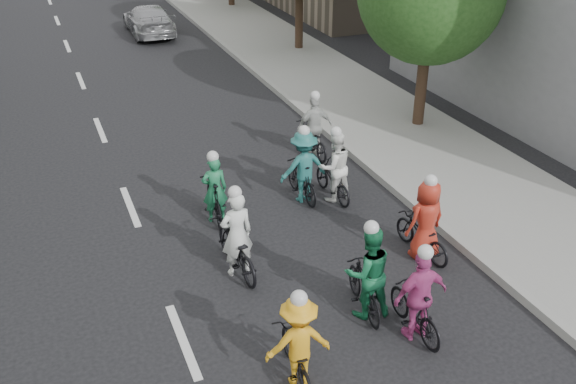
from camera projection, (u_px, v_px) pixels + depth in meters
ground at (183, 341)px, 10.81m from camera, size 120.00×120.00×0.00m
sidewalk_right at (342, 93)px, 21.62m from camera, size 4.00×80.00×0.15m
curb_right at (289, 101)px, 20.96m from camera, size 0.18×80.00×0.18m
cyclist_0 at (236, 244)px, 12.34m from camera, size 0.76×1.92×1.90m
cyclist_1 at (367, 278)px, 11.16m from camera, size 0.94×1.61×1.91m
cyclist_2 at (297, 348)px, 9.72m from camera, size 1.08×1.60×1.73m
cyclist_3 at (418, 302)px, 10.66m from camera, size 0.98×1.54×1.82m
cyclist_4 at (424, 228)px, 12.81m from camera, size 0.88×1.67×1.85m
cyclist_5 at (214, 195)px, 14.14m from camera, size 0.61×1.65×1.69m
cyclist_6 at (334, 173)px, 14.95m from camera, size 0.85×1.64×1.84m
cyclist_7 at (303, 171)px, 14.86m from camera, size 1.13×1.59×1.89m
cyclist_8 at (314, 134)px, 17.11m from camera, size 0.99×1.66×1.84m
follow_car_lead at (149, 20)px, 28.62m from camera, size 1.84×4.45×1.29m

